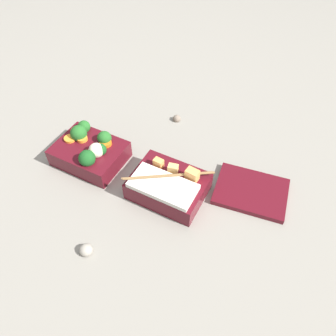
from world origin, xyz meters
name	(u,v)px	position (x,y,z in m)	size (l,w,h in m)	color
ground_plane	(129,176)	(0.00, 0.00, 0.00)	(3.00, 3.00, 0.00)	gray
bento_tray_vegetable	(90,151)	(-0.12, 0.00, 0.03)	(0.18, 0.13, 0.08)	#510F19
bento_tray_rice	(168,185)	(0.12, 0.00, 0.03)	(0.19, 0.13, 0.08)	#510F19
bento_lid	(251,191)	(0.30, 0.09, 0.01)	(0.17, 0.13, 0.01)	#510F19
pebble_0	(177,119)	(0.01, 0.25, 0.01)	(0.02, 0.02, 0.02)	#7A6B5B
pebble_1	(86,250)	(0.03, -0.22, 0.01)	(0.03, 0.03, 0.03)	gray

